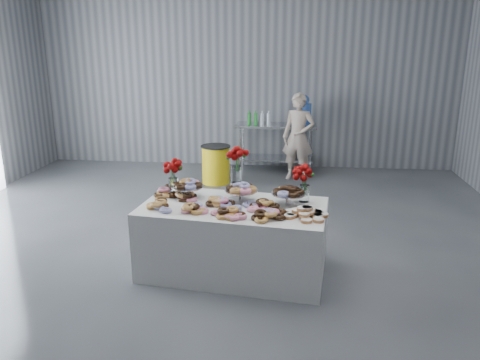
# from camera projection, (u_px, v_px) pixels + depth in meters

# --- Properties ---
(ground) EXTENTS (9.00, 9.00, 0.00)m
(ground) POSITION_uv_depth(u_px,v_px,m) (206.00, 266.00, 5.17)
(ground) COLOR #3C3F44
(ground) RESTS_ON ground
(room_walls) EXTENTS (8.04, 9.04, 4.02)m
(room_walls) POSITION_uv_depth(u_px,v_px,m) (174.00, 14.00, 4.52)
(room_walls) COLOR slate
(room_walls) RESTS_ON ground
(display_table) EXTENTS (2.00, 1.21, 0.75)m
(display_table) POSITION_uv_depth(u_px,v_px,m) (234.00, 239.00, 4.96)
(display_table) COLOR white
(display_table) RESTS_ON ground
(prep_table) EXTENTS (1.50, 0.60, 0.90)m
(prep_table) POSITION_uv_depth(u_px,v_px,m) (276.00, 139.00, 8.84)
(prep_table) COLOR silver
(prep_table) RESTS_ON ground
(donut_mounds) EXTENTS (1.88, 1.00, 0.09)m
(donut_mounds) POSITION_uv_depth(u_px,v_px,m) (233.00, 203.00, 4.79)
(donut_mounds) COLOR tan
(donut_mounds) RESTS_ON display_table
(cake_stand_left) EXTENTS (0.36, 0.36, 0.17)m
(cake_stand_left) POSITION_uv_depth(u_px,v_px,m) (187.00, 185.00, 5.07)
(cake_stand_left) COLOR silver
(cake_stand_left) RESTS_ON display_table
(cake_stand_mid) EXTENTS (0.36, 0.36, 0.17)m
(cake_stand_mid) POSITION_uv_depth(u_px,v_px,m) (241.00, 189.00, 4.94)
(cake_stand_mid) COLOR silver
(cake_stand_mid) RESTS_ON display_table
(cake_stand_right) EXTENTS (0.36, 0.36, 0.17)m
(cake_stand_right) POSITION_uv_depth(u_px,v_px,m) (288.00, 192.00, 4.83)
(cake_stand_right) COLOR silver
(cake_stand_right) RESTS_ON display_table
(danish_pile) EXTENTS (0.48, 0.48, 0.11)m
(danish_pile) POSITION_uv_depth(u_px,v_px,m) (305.00, 211.00, 4.53)
(danish_pile) COLOR white
(danish_pile) RESTS_ON display_table
(bouquet_left) EXTENTS (0.26, 0.26, 0.42)m
(bouquet_left) POSITION_uv_depth(u_px,v_px,m) (173.00, 168.00, 5.16)
(bouquet_left) COLOR white
(bouquet_left) RESTS_ON display_table
(bouquet_right) EXTENTS (0.26, 0.26, 0.42)m
(bouquet_right) POSITION_uv_depth(u_px,v_px,m) (305.00, 175.00, 4.90)
(bouquet_right) COLOR white
(bouquet_right) RESTS_ON display_table
(bouquet_center) EXTENTS (0.26, 0.26, 0.57)m
(bouquet_center) POSITION_uv_depth(u_px,v_px,m) (236.00, 162.00, 5.08)
(bouquet_center) COLOR silver
(bouquet_center) RESTS_ON display_table
(water_jug) EXTENTS (0.28, 0.28, 0.55)m
(water_jug) POSITION_uv_depth(u_px,v_px,m) (304.00, 111.00, 8.64)
(water_jug) COLOR #4073DB
(water_jug) RESTS_ON prep_table
(drink_bottles) EXTENTS (0.54, 0.08, 0.27)m
(drink_bottles) POSITION_uv_depth(u_px,v_px,m) (259.00, 118.00, 8.66)
(drink_bottles) COLOR #268C33
(drink_bottles) RESTS_ON prep_table
(person) EXTENTS (0.64, 0.50, 1.54)m
(person) POSITION_uv_depth(u_px,v_px,m) (298.00, 137.00, 8.26)
(person) COLOR #CC8C93
(person) RESTS_ON ground
(trash_barrel) EXTENTS (0.52, 0.52, 0.67)m
(trash_barrel) POSITION_uv_depth(u_px,v_px,m) (216.00, 164.00, 8.15)
(trash_barrel) COLOR yellow
(trash_barrel) RESTS_ON ground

